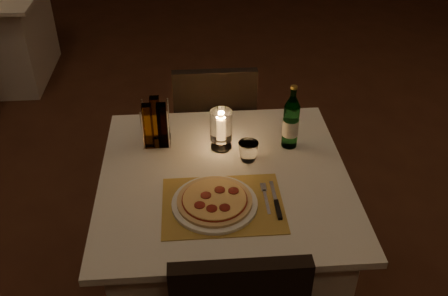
{
  "coord_description": "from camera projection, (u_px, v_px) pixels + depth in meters",
  "views": [
    {
      "loc": [
        -0.24,
        -1.77,
        1.98
      ],
      "look_at": [
        -0.12,
        -0.18,
        0.86
      ],
      "focal_mm": 40.0,
      "sensor_mm": 36.0,
      "label": 1
    }
  ],
  "objects": [
    {
      "name": "placemat",
      "position": [
        223.0,
        205.0,
        1.86
      ],
      "size": [
        0.45,
        0.34,
        0.0
      ],
      "primitive_type": "cube",
      "color": "#B08C3D",
      "rests_on": "main_table"
    },
    {
      "name": "main_table",
      "position": [
        224.0,
        240.0,
        2.22
      ],
      "size": [
        1.0,
        1.0,
        0.74
      ],
      "color": "silver",
      "rests_on": "ground"
    },
    {
      "name": "fork",
      "position": [
        265.0,
        196.0,
        1.89
      ],
      "size": [
        0.02,
        0.18,
        0.0
      ],
      "color": "silver",
      "rests_on": "placemat"
    },
    {
      "name": "pizza",
      "position": [
        215.0,
        200.0,
        1.84
      ],
      "size": [
        0.28,
        0.28,
        0.02
      ],
      "color": "#D8B77F",
      "rests_on": "plate"
    },
    {
      "name": "cruet_caddy",
      "position": [
        156.0,
        124.0,
        2.14
      ],
      "size": [
        0.12,
        0.12,
        0.21
      ],
      "color": "white",
      "rests_on": "main_table"
    },
    {
      "name": "plate",
      "position": [
        215.0,
        203.0,
        1.85
      ],
      "size": [
        0.32,
        0.32,
        0.01
      ],
      "primitive_type": "cylinder",
      "color": "white",
      "rests_on": "placemat"
    },
    {
      "name": "water_bottle",
      "position": [
        291.0,
        122.0,
        2.11
      ],
      "size": [
        0.07,
        0.07,
        0.29
      ],
      "color": "#559F60",
      "rests_on": "main_table"
    },
    {
      "name": "chair_far",
      "position": [
        214.0,
        121.0,
        2.7
      ],
      "size": [
        0.42,
        0.42,
        0.9
      ],
      "color": "black",
      "rests_on": "ground"
    },
    {
      "name": "hurricane_candle",
      "position": [
        221.0,
        127.0,
        2.11
      ],
      "size": [
        0.09,
        0.09,
        0.18
      ],
      "color": "white",
      "rests_on": "main_table"
    },
    {
      "name": "floor",
      "position": [
        244.0,
        263.0,
        2.61
      ],
      "size": [
        8.0,
        10.0,
        0.02
      ],
      "primitive_type": "cube",
      "color": "#4E2819",
      "rests_on": "ground"
    },
    {
      "name": "tumbler",
      "position": [
        248.0,
        151.0,
        2.07
      ],
      "size": [
        0.08,
        0.08,
        0.08
      ],
      "primitive_type": null,
      "color": "white",
      "rests_on": "main_table"
    },
    {
      "name": "knife",
      "position": [
        277.0,
        206.0,
        1.84
      ],
      "size": [
        0.02,
        0.22,
        0.01
      ],
      "color": "black",
      "rests_on": "placemat"
    }
  ]
}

